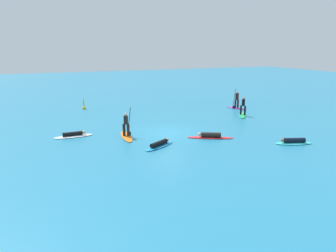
{
  "coord_description": "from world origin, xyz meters",
  "views": [
    {
      "loc": [
        -8.38,
        -20.38,
        6.27
      ],
      "look_at": [
        0.0,
        0.0,
        0.5
      ],
      "focal_mm": 32.6,
      "sensor_mm": 36.0,
      "label": 1
    }
  ],
  "objects_px": {
    "surfer_on_purple_board": "(237,103)",
    "surfer_on_red_board": "(210,136)",
    "surfer_on_teal_board": "(293,142)",
    "surfer_on_orange_board": "(126,131)",
    "surfer_on_blue_board": "(160,144)",
    "marker_buoy": "(84,107)",
    "surfer_on_white_board": "(74,135)",
    "surfer_on_green_board": "(243,111)"
  },
  "relations": [
    {
      "from": "surfer_on_red_board",
      "to": "surfer_on_blue_board",
      "type": "bearing_deg",
      "value": 32.1
    },
    {
      "from": "surfer_on_blue_board",
      "to": "surfer_on_orange_board",
      "type": "relative_size",
      "value": 0.87
    },
    {
      "from": "surfer_on_orange_board",
      "to": "surfer_on_purple_board",
      "type": "bearing_deg",
      "value": -62.23
    },
    {
      "from": "surfer_on_orange_board",
      "to": "marker_buoy",
      "type": "height_order",
      "value": "surfer_on_orange_board"
    },
    {
      "from": "surfer_on_blue_board",
      "to": "surfer_on_red_board",
      "type": "height_order",
      "value": "surfer_on_red_board"
    },
    {
      "from": "surfer_on_red_board",
      "to": "marker_buoy",
      "type": "distance_m",
      "value": 15.57
    },
    {
      "from": "surfer_on_blue_board",
      "to": "surfer_on_purple_board",
      "type": "height_order",
      "value": "surfer_on_purple_board"
    },
    {
      "from": "surfer_on_orange_board",
      "to": "surfer_on_red_board",
      "type": "height_order",
      "value": "surfer_on_orange_board"
    },
    {
      "from": "surfer_on_blue_board",
      "to": "surfer_on_white_board",
      "type": "height_order",
      "value": "surfer_on_blue_board"
    },
    {
      "from": "surfer_on_orange_board",
      "to": "surfer_on_white_board",
      "type": "distance_m",
      "value": 3.8
    },
    {
      "from": "surfer_on_red_board",
      "to": "surfer_on_white_board",
      "type": "bearing_deg",
      "value": 1.99
    },
    {
      "from": "surfer_on_orange_board",
      "to": "surfer_on_red_board",
      "type": "relative_size",
      "value": 0.93
    },
    {
      "from": "surfer_on_teal_board",
      "to": "surfer_on_red_board",
      "type": "height_order",
      "value": "surfer_on_red_board"
    },
    {
      "from": "surfer_on_teal_board",
      "to": "surfer_on_green_board",
      "type": "distance_m",
      "value": 8.57
    },
    {
      "from": "surfer_on_purple_board",
      "to": "surfer_on_red_board",
      "type": "xyz_separation_m",
      "value": [
        -7.87,
        -8.22,
        -0.38
      ]
    },
    {
      "from": "surfer_on_blue_board",
      "to": "surfer_on_orange_board",
      "type": "height_order",
      "value": "surfer_on_orange_board"
    },
    {
      "from": "surfer_on_orange_board",
      "to": "surfer_on_teal_board",
      "type": "bearing_deg",
      "value": -115.79
    },
    {
      "from": "surfer_on_purple_board",
      "to": "surfer_on_white_board",
      "type": "height_order",
      "value": "surfer_on_purple_board"
    },
    {
      "from": "marker_buoy",
      "to": "surfer_on_green_board",
      "type": "bearing_deg",
      "value": -33.82
    },
    {
      "from": "surfer_on_blue_board",
      "to": "surfer_on_orange_board",
      "type": "distance_m",
      "value": 3.28
    },
    {
      "from": "surfer_on_purple_board",
      "to": "surfer_on_red_board",
      "type": "height_order",
      "value": "surfer_on_purple_board"
    },
    {
      "from": "marker_buoy",
      "to": "surfer_on_teal_board",
      "type": "bearing_deg",
      "value": -56.7
    },
    {
      "from": "surfer_on_teal_board",
      "to": "marker_buoy",
      "type": "height_order",
      "value": "marker_buoy"
    },
    {
      "from": "surfer_on_blue_board",
      "to": "surfer_on_white_board",
      "type": "xyz_separation_m",
      "value": [
        -4.9,
        4.42,
        -0.02
      ]
    },
    {
      "from": "surfer_on_teal_board",
      "to": "surfer_on_red_board",
      "type": "relative_size",
      "value": 0.81
    },
    {
      "from": "surfer_on_teal_board",
      "to": "surfer_on_red_board",
      "type": "xyz_separation_m",
      "value": [
        -4.47,
        3.24,
        0.0
      ]
    },
    {
      "from": "marker_buoy",
      "to": "surfer_on_orange_board",
      "type": "bearing_deg",
      "value": -82.73
    },
    {
      "from": "surfer_on_green_board",
      "to": "surfer_on_purple_board",
      "type": "relative_size",
      "value": 0.99
    },
    {
      "from": "surfer_on_white_board",
      "to": "surfer_on_orange_board",
      "type": "bearing_deg",
      "value": -23.07
    },
    {
      "from": "surfer_on_green_board",
      "to": "surfer_on_white_board",
      "type": "distance_m",
      "value": 15.32
    },
    {
      "from": "surfer_on_green_board",
      "to": "marker_buoy",
      "type": "bearing_deg",
      "value": 92.69
    },
    {
      "from": "surfer_on_green_board",
      "to": "surfer_on_red_board",
      "type": "bearing_deg",
      "value": 165.01
    },
    {
      "from": "surfer_on_orange_board",
      "to": "marker_buoy",
      "type": "xyz_separation_m",
      "value": [
        -1.46,
        11.44,
        -0.24
      ]
    },
    {
      "from": "surfer_on_green_board",
      "to": "surfer_on_red_board",
      "type": "height_order",
      "value": "surfer_on_green_board"
    },
    {
      "from": "surfer_on_blue_board",
      "to": "marker_buoy",
      "type": "height_order",
      "value": "marker_buoy"
    },
    {
      "from": "surfer_on_purple_board",
      "to": "surfer_on_teal_board",
      "type": "bearing_deg",
      "value": 142.64
    },
    {
      "from": "surfer_on_teal_board",
      "to": "surfer_on_purple_board",
      "type": "bearing_deg",
      "value": -87.72
    },
    {
      "from": "surfer_on_purple_board",
      "to": "surfer_on_red_board",
      "type": "bearing_deg",
      "value": 115.42
    },
    {
      "from": "surfer_on_purple_board",
      "to": "surfer_on_white_board",
      "type": "bearing_deg",
      "value": 83.25
    },
    {
      "from": "surfer_on_teal_board",
      "to": "surfer_on_white_board",
      "type": "xyz_separation_m",
      "value": [
        -13.33,
        7.26,
        -0.02
      ]
    },
    {
      "from": "surfer_on_white_board",
      "to": "surfer_on_red_board",
      "type": "bearing_deg",
      "value": -24.44
    },
    {
      "from": "surfer_on_teal_board",
      "to": "surfer_on_purple_board",
      "type": "distance_m",
      "value": 11.95
    }
  ]
}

